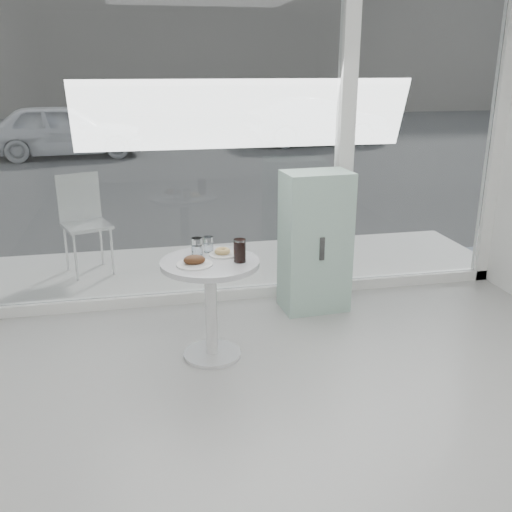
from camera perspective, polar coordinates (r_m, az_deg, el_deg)
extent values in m
cube|color=white|center=(5.48, -0.74, -3.57)|extent=(5.00, 0.12, 0.10)
cube|color=white|center=(6.07, 22.94, 11.33)|extent=(0.12, 0.12, 3.00)
cube|color=white|center=(5.35, 8.90, 11.77)|extent=(0.14, 0.14, 3.00)
cube|color=white|center=(5.03, -9.63, 10.16)|extent=(3.21, 0.02, 2.60)
cube|color=white|center=(5.68, 16.32, 10.62)|extent=(1.41, 0.02, 2.60)
cylinder|color=silver|center=(4.43, -4.39, -9.72)|extent=(0.44, 0.44, 0.03)
cylinder|color=silver|center=(4.28, -4.51, -5.53)|extent=(0.09, 0.09, 0.70)
cylinder|color=silver|center=(4.14, -4.64, -0.72)|extent=(0.72, 0.72, 0.04)
cube|color=silver|center=(6.22, -2.15, -1.07)|extent=(5.60, 1.60, 0.05)
cube|color=#3B3B3B|center=(18.13, -8.84, 11.62)|extent=(40.00, 24.00, 0.00)
cube|color=gray|center=(27.06, -10.51, 22.24)|extent=(40.00, 2.00, 8.00)
cube|color=#8FB7A5|center=(5.07, 5.92, 1.40)|extent=(0.60, 0.42, 1.25)
cube|color=#333333|center=(4.88, 6.63, 0.71)|extent=(0.04, 0.02, 0.20)
cylinder|color=silver|center=(5.94, -17.59, -0.14)|extent=(0.03, 0.03, 0.49)
cylinder|color=silver|center=(6.03, -14.18, 0.45)|extent=(0.03, 0.03, 0.49)
cylinder|color=silver|center=(6.29, -18.45, 0.79)|extent=(0.03, 0.03, 0.49)
cylinder|color=silver|center=(6.38, -15.21, 1.33)|extent=(0.03, 0.03, 0.49)
cube|color=silver|center=(6.09, -16.58, 2.93)|extent=(0.56, 0.56, 0.03)
cube|color=silver|center=(6.22, -17.32, 5.69)|extent=(0.42, 0.17, 0.49)
imported|color=white|center=(14.71, -18.76, 11.82)|extent=(3.85, 1.81, 1.27)
imported|color=#9A9CA1|center=(16.36, 6.05, 13.26)|extent=(3.99, 1.76, 1.27)
cylinder|color=white|center=(4.05, -6.17, -0.84)|extent=(0.26, 0.26, 0.01)
cube|color=white|center=(4.04, -5.87, -0.73)|extent=(0.16, 0.16, 0.00)
ellipsoid|color=#351A0E|center=(4.04, -6.18, -0.38)|extent=(0.15, 0.13, 0.07)
ellipsoid|color=#351A0E|center=(4.06, -5.72, -0.32)|extent=(0.08, 0.07, 0.04)
cylinder|color=white|center=(4.24, -3.37, 0.16)|extent=(0.20, 0.20, 0.01)
torus|color=tan|center=(4.23, -3.38, 0.49)|extent=(0.12, 0.12, 0.04)
cylinder|color=white|center=(4.24, -5.93, 0.95)|extent=(0.08, 0.08, 0.13)
cylinder|color=white|center=(4.25, -5.92, 0.59)|extent=(0.07, 0.07, 0.07)
cylinder|color=white|center=(4.31, -4.79, 1.17)|extent=(0.07, 0.07, 0.12)
cylinder|color=white|center=(4.32, -4.78, 0.86)|extent=(0.06, 0.06, 0.06)
cylinder|color=white|center=(4.07, -1.64, 0.54)|extent=(0.09, 0.09, 0.17)
cylinder|color=black|center=(4.07, -1.64, 0.44)|extent=(0.08, 0.08, 0.15)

